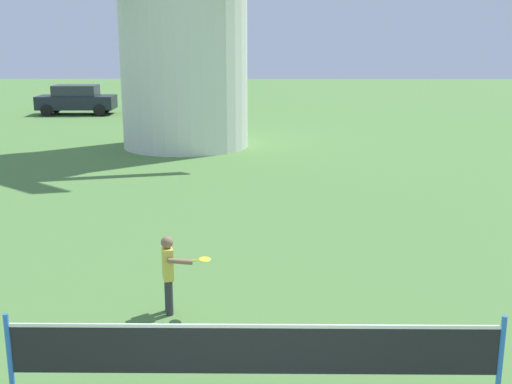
# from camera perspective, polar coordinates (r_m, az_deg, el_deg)

# --- Properties ---
(tennis_net) EXTENTS (5.47, 0.06, 1.10)m
(tennis_net) POSITION_cam_1_polar(r_m,az_deg,el_deg) (7.16, -0.17, -14.02)
(tennis_net) COLOR blue
(tennis_net) RESTS_ON ground_plane
(player_far) EXTENTS (0.77, 0.39, 1.20)m
(player_far) POSITION_cam_1_polar(r_m,az_deg,el_deg) (9.51, -7.77, -6.97)
(player_far) COLOR #333338
(player_far) RESTS_ON ground_plane
(parked_car_black) EXTENTS (4.10, 1.99, 1.56)m
(parked_car_black) POSITION_cam_1_polar(r_m,az_deg,el_deg) (35.62, -15.85, 8.02)
(parked_car_black) COLOR #1E232D
(parked_car_black) RESTS_ON ground_plane
(parked_car_red) EXTENTS (4.17, 2.42, 1.56)m
(parked_car_red) POSITION_cam_1_polar(r_m,az_deg,el_deg) (34.94, -6.87, 8.34)
(parked_car_red) COLOR red
(parked_car_red) RESTS_ON ground_plane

